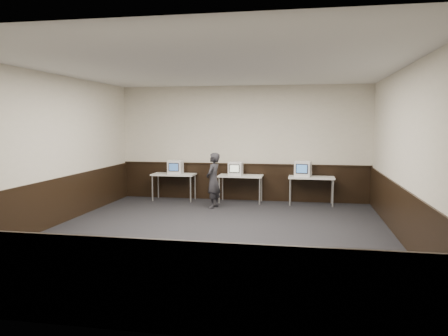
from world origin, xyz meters
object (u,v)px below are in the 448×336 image
Objects in this scene: desk_center at (241,178)px; emac_right at (303,169)px; desk_right at (311,179)px; emac_center at (236,169)px; person at (213,180)px; emac_left at (175,167)px; desk_left at (174,176)px.

emac_right reaches higher than desk_center.
emac_center reaches higher than desk_right.
emac_right is at bearing -0.33° from desk_center.
emac_right reaches higher than desk_right.
emac_right is 0.35× the size of person.
desk_center is at bearing -0.86° from emac_left.
desk_center is 2.95× the size of emac_center.
person is at bearing -116.50° from emac_center.
desk_left is 1.79m from emac_center.
desk_right is 2.40× the size of emac_right.
emac_left reaches higher than desk_left.
emac_center is at bearing -1.62° from desk_left.
emac_left reaches higher than desk_right.
emac_left is 3.51m from emac_right.
emac_right is (3.51, 0.04, 0.02)m from emac_left.
desk_center is at bearing 0.00° from desk_left.
emac_left is (-1.83, -0.05, 0.26)m from desk_center.
emac_left is at bearing -178.43° from desk_center.
emac_center is at bearing 165.11° from person.
emac_left reaches higher than desk_center.
desk_left is 1.00× the size of desk_right.
emac_center is 0.99m from person.
emac_left is at bearing -178.92° from emac_center.
desk_right is at bearing 11.00° from emac_right.
emac_right reaches higher than emac_left.
emac_left is 1.54m from person.
emac_right is at bearing -177.48° from desk_right.
desk_left is at bearing -171.68° from emac_right.
emac_center is (1.77, -0.05, 0.26)m from desk_left.
person is at bearing -122.56° from desk_center.
emac_center is at bearing -170.25° from emac_right.
emac_center is 0.29× the size of person.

